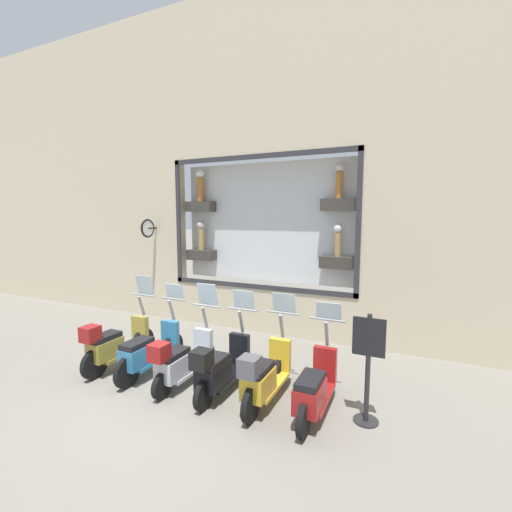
% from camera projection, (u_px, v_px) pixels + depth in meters
% --- Properties ---
extents(ground_plane, '(120.00, 120.00, 0.00)m').
position_uv_depth(ground_plane, '(175.00, 394.00, 5.72)').
color(ground_plane, gray).
extents(building_facade, '(1.18, 36.00, 8.41)m').
position_uv_depth(building_facade, '(262.00, 163.00, 8.48)').
color(building_facade, beige).
rests_on(building_facade, ground_plane).
extents(scooter_red_0, '(1.80, 0.61, 1.54)m').
position_uv_depth(scooter_red_0, '(315.00, 388.00, 5.08)').
color(scooter_red_0, black).
rests_on(scooter_red_0, ground_plane).
extents(scooter_yellow_1, '(1.81, 0.60, 1.62)m').
position_uv_depth(scooter_yellow_1, '(264.00, 376.00, 5.35)').
color(scooter_yellow_1, black).
rests_on(scooter_yellow_1, ground_plane).
extents(scooter_black_2, '(1.80, 0.60, 1.60)m').
position_uv_depth(scooter_black_2, '(220.00, 368.00, 5.67)').
color(scooter_black_2, black).
rests_on(scooter_black_2, ground_plane).
extents(scooter_silver_3, '(1.79, 0.61, 1.67)m').
position_uv_depth(scooter_silver_3, '(181.00, 360.00, 5.99)').
color(scooter_silver_3, black).
rests_on(scooter_silver_3, ground_plane).
extents(scooter_teal_4, '(1.81, 0.60, 1.59)m').
position_uv_depth(scooter_teal_4, '(149.00, 352.00, 6.38)').
color(scooter_teal_4, black).
rests_on(scooter_teal_4, ground_plane).
extents(scooter_olive_5, '(1.81, 0.60, 1.71)m').
position_uv_depth(scooter_olive_5, '(115.00, 344.00, 6.65)').
color(scooter_olive_5, black).
rests_on(scooter_olive_5, ground_plane).
extents(shop_sign_post, '(0.36, 0.45, 1.60)m').
position_uv_depth(shop_sign_post, '(368.00, 365.00, 4.86)').
color(shop_sign_post, '#232326').
rests_on(shop_sign_post, ground_plane).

